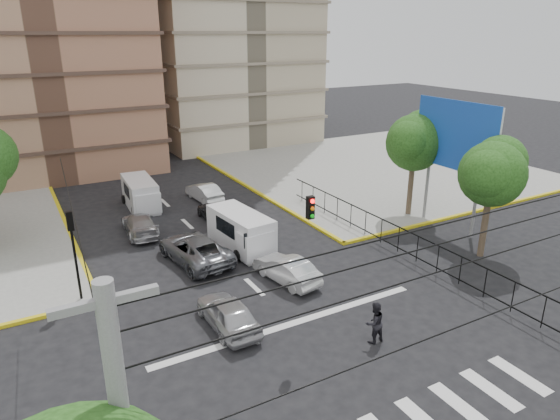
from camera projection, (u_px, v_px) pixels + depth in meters
ground at (307, 337)px, 21.00m from camera, size 160.00×160.00×0.00m
sidewalk_ne at (374, 168)px, 46.60m from camera, size 26.00×26.00×0.15m
stop_line at (293, 323)px, 21.98m from camera, size 13.00×0.40×0.01m
park_fence at (397, 254)px, 28.84m from camera, size 0.10×22.50×1.66m
billboard at (456, 137)px, 30.55m from camera, size 0.36×6.20×8.10m
tree_park_a at (493, 171)px, 26.99m from camera, size 4.41×3.60×6.83m
tree_park_c at (416, 140)px, 33.08m from camera, size 4.65×3.80×7.25m
traffic_light_nw at (73, 241)px, 22.74m from camera, size 0.28×0.22×4.40m
traffic_light_hanging at (342, 222)px, 17.33m from camera, size 18.00×9.12×0.92m
van_right_lane at (243, 233)px, 29.05m from camera, size 2.42×5.10×2.22m
van_left_lane at (141, 195)px, 35.88m from camera, size 2.09×4.80×2.12m
car_silver_front_left at (228, 313)px, 21.49m from camera, size 1.68×4.14×1.41m
car_white_front_right at (287, 269)px, 25.48m from camera, size 2.09×4.23×1.33m
car_grey_mid_left at (195, 249)px, 27.64m from camera, size 3.19×5.77×1.53m
car_silver_rear_left at (140, 224)px, 31.44m from camera, size 2.16×4.63×1.31m
car_darkgrey_mid_right at (216, 212)px, 33.60m from camera, size 1.67×3.96×1.34m
car_white_rear_right at (204, 192)px, 37.70m from camera, size 1.73×4.14×1.33m
pedestrian_crosswalk at (374, 323)px, 20.40m from camera, size 0.89×0.69×1.81m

